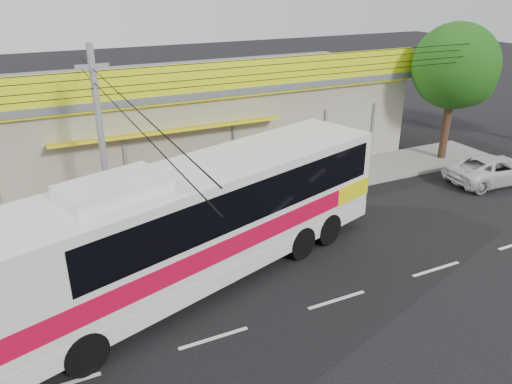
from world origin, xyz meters
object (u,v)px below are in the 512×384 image
coach_bus (208,213)px  motorbike_red (92,199)px  utility_pole (94,83)px  tree_near (458,69)px  white_car (493,169)px

coach_bus → motorbike_red: coach_bus is taller
utility_pole → tree_near: size_ratio=4.80×
motorbike_red → white_car: white_car is taller
coach_bus → white_car: 15.18m
motorbike_red → white_car: size_ratio=0.41×
motorbike_red → utility_pole: 5.87m
coach_bus → motorbike_red: (-2.70, 6.42, -1.60)m
coach_bus → tree_near: tree_near is taller
tree_near → utility_pole: bearing=-175.6°
white_car → coach_bus: bearing=100.6°
coach_bus → utility_pole: utility_pole is taller
white_car → utility_pole: (-17.39, 1.99, 5.21)m
white_car → motorbike_red: bearing=79.2°
coach_bus → white_car: coach_bus is taller
white_car → utility_pole: bearing=87.5°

